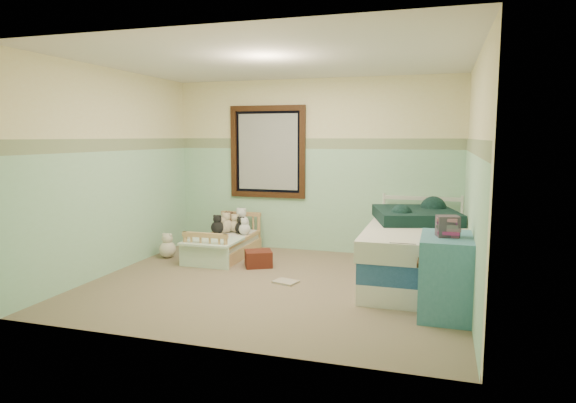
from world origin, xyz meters
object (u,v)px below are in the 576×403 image
(red_pillow, at_px, (258,259))
(floor_book, at_px, (286,282))
(plush_floor_cream, at_px, (168,249))
(plush_floor_tan, at_px, (192,250))
(twin_bed_frame, at_px, (417,272))
(dresser, at_px, (446,275))
(toddler_bed_frame, at_px, (225,251))

(red_pillow, height_order, floor_book, red_pillow)
(plush_floor_cream, relative_size, red_pillow, 0.70)
(plush_floor_tan, distance_m, twin_bed_frame, 3.05)
(dresser, bearing_deg, floor_book, 163.27)
(plush_floor_tan, height_order, twin_bed_frame, twin_bed_frame)
(toddler_bed_frame, xyz_separation_m, dresser, (2.95, -1.50, 0.30))
(plush_floor_cream, distance_m, plush_floor_tan, 0.34)
(toddler_bed_frame, distance_m, plush_floor_tan, 0.46)
(plush_floor_cream, xyz_separation_m, red_pillow, (1.38, -0.08, -0.01))
(plush_floor_cream, relative_size, dresser, 0.31)
(plush_floor_cream, height_order, plush_floor_tan, plush_floor_cream)
(toddler_bed_frame, bearing_deg, plush_floor_tan, -150.62)
(red_pillow, bearing_deg, plush_floor_cream, 176.82)
(red_pillow, bearing_deg, toddler_bed_frame, 149.68)
(toddler_bed_frame, relative_size, dresser, 1.68)
(plush_floor_tan, distance_m, dresser, 3.59)
(twin_bed_frame, height_order, floor_book, twin_bed_frame)
(twin_bed_frame, distance_m, floor_book, 1.54)
(twin_bed_frame, bearing_deg, red_pillow, 177.97)
(plush_floor_cream, height_order, red_pillow, plush_floor_cream)
(toddler_bed_frame, distance_m, dresser, 3.32)
(plush_floor_cream, xyz_separation_m, floor_book, (1.93, -0.67, -0.10))
(plush_floor_tan, distance_m, red_pillow, 1.05)
(plush_floor_tan, xyz_separation_m, red_pillow, (1.04, -0.15, -0.00))
(plush_floor_cream, bearing_deg, floor_book, -19.23)
(floor_book, bearing_deg, dresser, -0.94)
(toddler_bed_frame, bearing_deg, floor_book, -39.04)
(red_pillow, bearing_deg, twin_bed_frame, -2.03)
(floor_book, bearing_deg, plush_floor_tan, 170.68)
(toddler_bed_frame, relative_size, twin_bed_frame, 0.59)
(twin_bed_frame, xyz_separation_m, dresser, (0.30, -1.05, 0.27))
(plush_floor_cream, distance_m, red_pillow, 1.38)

